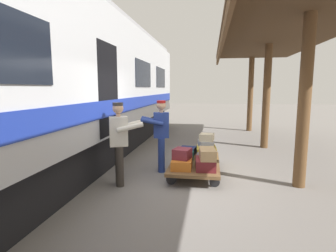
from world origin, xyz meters
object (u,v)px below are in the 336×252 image
Objects in this scene: suitcase_teal_softside at (185,157)px; suitcase_burgundy_valise at (182,154)px; suitcase_cream_canvas at (207,137)px; suitcase_navy_fabric at (187,152)px; suitcase_gray_aluminum at (206,144)px; porter_in_overalls at (160,133)px; porter_by_door at (120,141)px; suitcase_slate_roller at (206,158)px; train_car at (46,85)px; suitcase_yellow_case at (206,151)px; suitcase_orange_carryall at (182,164)px; suitcase_maroon_trunk at (205,164)px; suitcase_tan_vintage at (207,154)px; luggage_cart at (195,163)px.

suitcase_burgundy_valise is at bearing 89.99° from suitcase_teal_softside.
suitcase_navy_fabric is at bearing -0.89° from suitcase_cream_canvas.
suitcase_gray_aluminum is 0.17m from suitcase_cream_canvas.
porter_in_overalls and porter_by_door have the same top height.
suitcase_teal_softside is (0.50, 0.00, 0.02)m from suitcase_slate_roller.
train_car is 27.86× the size of suitcase_yellow_case.
suitcase_yellow_case is at bearing -113.36° from suitcase_orange_carryall.
suitcase_gray_aluminum is at bearing -112.47° from suitcase_orange_carryall.
train_car is at bearing -0.70° from suitcase_orange_carryall.
suitcase_burgundy_valise is at bearing -3.47° from suitcase_maroon_trunk.
suitcase_orange_carryall is at bearing -1.29° from suitcase_tan_vintage.
suitcase_tan_vintage is at bearing 93.09° from suitcase_gray_aluminum.
suitcase_yellow_case is (-0.00, -0.58, 0.03)m from suitcase_slate_roller.
suitcase_tan_vintage is (-0.04, 1.17, 0.23)m from suitcase_yellow_case.
suitcase_orange_carryall is 0.59m from suitcase_tan_vintage.
porter_in_overalls is (-2.53, -0.57, -1.14)m from train_car.
suitcase_burgundy_valise is (0.00, 1.13, 0.22)m from suitcase_navy_fabric.
suitcase_slate_roller is at bearing -132.36° from suitcase_burgundy_valise.
train_car is at bearing 17.08° from suitcase_cream_canvas.
suitcase_tan_vintage is (-0.06, 1.16, 0.03)m from suitcase_gray_aluminum.
suitcase_burgundy_valise is at bearing 47.64° from suitcase_slate_roller.
porter_by_door is at bearing 58.37° from porter_in_overalls.
train_car is 46.74× the size of suitcase_cream_canvas.
suitcase_maroon_trunk is at bearing 150.55° from porter_in_overalls.
porter_in_overalls is 1.23m from porter_by_door.
suitcase_tan_vintage is 1.17m from suitcase_cream_canvas.
suitcase_tan_vintage is at bearing 178.71° from suitcase_orange_carryall.
suitcase_gray_aluminum is (0.02, -0.57, 0.23)m from suitcase_slate_roller.
suitcase_slate_roller is 0.33× the size of porter_in_overalls.
suitcase_gray_aluminum reaches higher than suitcase_slate_roller.
suitcase_navy_fabric is 1.70× the size of suitcase_burgundy_valise.
suitcase_yellow_case is 1.24× the size of suitcase_teal_softside.
luggage_cart is 0.65m from suitcase_orange_carryall.
porter_by_door reaches higher than suitcase_burgundy_valise.
suitcase_tan_vintage reaches higher than suitcase_yellow_case.
suitcase_yellow_case is at bearing -71.06° from suitcase_cream_canvas.
suitcase_cream_canvas is at bearing -131.36° from suitcase_teal_softside.
suitcase_cream_canvas reaches higher than suitcase_maroon_trunk.
luggage_cart is at bearing -114.52° from suitcase_burgundy_valise.
suitcase_tan_vintage is at bearing 162.55° from suitcase_maroon_trunk.
porter_by_door reaches higher than suitcase_cream_canvas.
luggage_cart is at bearing -145.59° from porter_by_door.
porter_in_overalls reaches higher than suitcase_slate_roller.
suitcase_maroon_trunk is 0.77m from suitcase_teal_softside.
suitcase_navy_fabric is 1.10× the size of suitcase_slate_roller.
suitcase_cream_canvas is at bearing 178.68° from suitcase_gray_aluminum.
suitcase_burgundy_valise is (0.00, 0.55, 0.21)m from suitcase_teal_softside.
train_car is 4.01m from suitcase_cream_canvas.
porter_in_overalls is (0.59, -0.61, 0.55)m from suitcase_orange_carryall.
train_car is 37.44× the size of suitcase_gray_aluminum.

